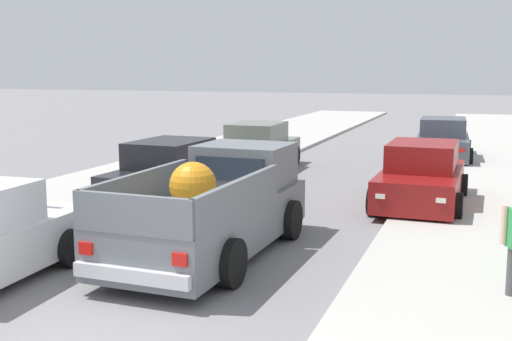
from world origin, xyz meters
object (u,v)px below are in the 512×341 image
object	(u,v)px
car_right_near	(421,177)
car_left_far	(172,173)
car_right_mid	(258,148)
pickup_truck	(216,209)
car_left_mid	(442,141)

from	to	relation	value
car_right_near	car_left_far	bearing A→B (deg)	-165.47
car_right_near	car_right_mid	world-z (taller)	same
pickup_truck	car_left_mid	size ratio (longest dim) A/B	1.21
car_right_mid	car_left_far	distance (m)	5.50
car_left_mid	car_right_mid	distance (m)	6.94
car_left_mid	car_right_near	bearing A→B (deg)	-89.84
car_left_mid	car_right_mid	xyz separation A→B (m)	(-5.54, -4.18, 0.00)
pickup_truck	car_right_mid	world-z (taller)	pickup_truck
pickup_truck	car_right_mid	bearing A→B (deg)	105.14
car_left_mid	car_right_mid	world-z (taller)	same
car_right_near	car_left_mid	size ratio (longest dim) A/B	0.99
car_right_near	car_right_mid	size ratio (longest dim) A/B	1.00
pickup_truck	car_left_far	size ratio (longest dim) A/B	1.22
pickup_truck	car_right_near	bearing A→B (deg)	59.15
car_left_far	pickup_truck	bearing A→B (deg)	-52.81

